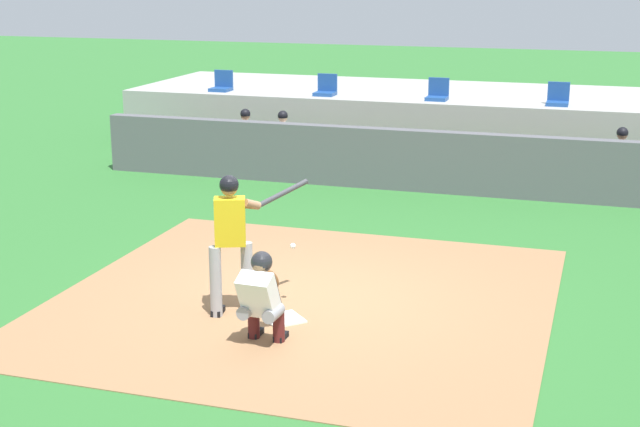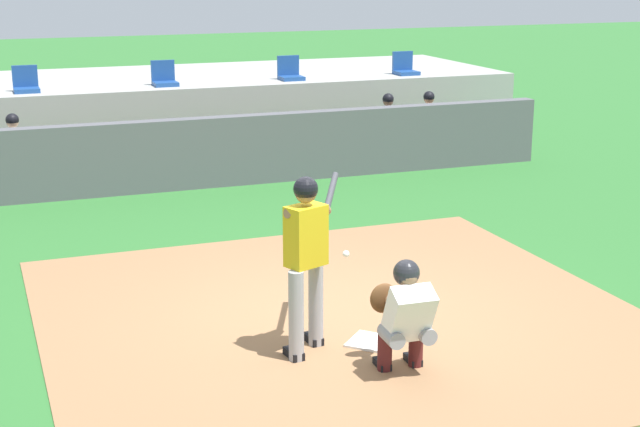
# 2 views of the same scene
# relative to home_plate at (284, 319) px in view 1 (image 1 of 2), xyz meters

# --- Properties ---
(ground_plane) EXTENTS (80.00, 80.00, 0.00)m
(ground_plane) POSITION_rel_home_plate_xyz_m (0.00, 0.80, -0.02)
(ground_plane) COLOR #2D6B2D
(dirt_infield) EXTENTS (6.40, 6.40, 0.01)m
(dirt_infield) POSITION_rel_home_plate_xyz_m (0.00, 0.80, -0.02)
(dirt_infield) COLOR #936B47
(dirt_infield) RESTS_ON ground
(home_plate) EXTENTS (0.62, 0.62, 0.02)m
(home_plate) POSITION_rel_home_plate_xyz_m (0.00, 0.00, 0.00)
(home_plate) COLOR white
(home_plate) RESTS_ON dirt_infield
(batter_at_plate) EXTENTS (0.95, 1.19, 1.80)m
(batter_at_plate) POSITION_rel_home_plate_xyz_m (-0.68, 0.05, 1.01)
(batter_at_plate) COLOR #99999E
(batter_at_plate) RESTS_ON ground
(catcher_crouched) EXTENTS (0.49, 1.66, 1.13)m
(catcher_crouched) POSITION_rel_home_plate_xyz_m (0.00, -0.74, 0.58)
(catcher_crouched) COLOR gray
(catcher_crouched) RESTS_ON ground
(dugout_wall) EXTENTS (13.00, 0.30, 1.20)m
(dugout_wall) POSITION_rel_home_plate_xyz_m (0.00, 7.30, 0.58)
(dugout_wall) COLOR #59595E
(dugout_wall) RESTS_ON ground
(dugout_bench) EXTENTS (11.80, 0.44, 0.45)m
(dugout_bench) POSITION_rel_home_plate_xyz_m (0.00, 8.30, 0.20)
(dugout_bench) COLOR olive
(dugout_bench) RESTS_ON ground
(dugout_player_0) EXTENTS (0.49, 0.70, 1.30)m
(dugout_player_0) POSITION_rel_home_plate_xyz_m (-3.84, 8.14, 0.65)
(dugout_player_0) COLOR #939399
(dugout_player_0) RESTS_ON ground
(dugout_player_1) EXTENTS (0.49, 0.70, 1.30)m
(dugout_player_1) POSITION_rel_home_plate_xyz_m (-2.97, 8.14, 0.65)
(dugout_player_1) COLOR #939399
(dugout_player_1) RESTS_ON ground
(dugout_player_2) EXTENTS (0.49, 0.70, 1.30)m
(dugout_player_2) POSITION_rel_home_plate_xyz_m (3.94, 8.14, 0.65)
(dugout_player_2) COLOR #939399
(dugout_player_2) RESTS_ON ground
(stands_platform) EXTENTS (15.00, 4.40, 1.40)m
(stands_platform) POSITION_rel_home_plate_xyz_m (0.00, 11.70, 0.68)
(stands_platform) COLOR #9E9E99
(stands_platform) RESTS_ON ground
(stadium_seat_0) EXTENTS (0.46, 0.46, 0.48)m
(stadium_seat_0) POSITION_rel_home_plate_xyz_m (-5.20, 10.18, 1.51)
(stadium_seat_0) COLOR #1E478C
(stadium_seat_0) RESTS_ON stands_platform
(stadium_seat_1) EXTENTS (0.46, 0.46, 0.48)m
(stadium_seat_1) POSITION_rel_home_plate_xyz_m (-2.60, 10.18, 1.51)
(stadium_seat_1) COLOR #1E478C
(stadium_seat_1) RESTS_ON stands_platform
(stadium_seat_2) EXTENTS (0.46, 0.46, 0.48)m
(stadium_seat_2) POSITION_rel_home_plate_xyz_m (0.00, 10.18, 1.51)
(stadium_seat_2) COLOR #1E478C
(stadium_seat_2) RESTS_ON stands_platform
(stadium_seat_3) EXTENTS (0.46, 0.46, 0.48)m
(stadium_seat_3) POSITION_rel_home_plate_xyz_m (2.60, 10.18, 1.51)
(stadium_seat_3) COLOR #1E478C
(stadium_seat_3) RESTS_ON stands_platform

